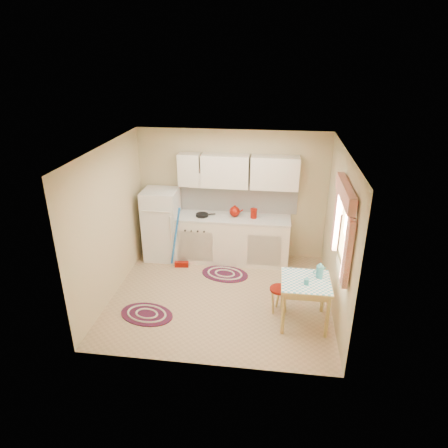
{
  "coord_description": "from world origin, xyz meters",
  "views": [
    {
      "loc": [
        0.8,
        -5.61,
        3.81
      ],
      "look_at": [
        0.02,
        0.25,
        1.22
      ],
      "focal_mm": 32.0,
      "sensor_mm": 36.0,
      "label": 1
    }
  ],
  "objects_px": {
    "fridge": "(162,225)",
    "table": "(304,302)",
    "stool": "(279,300)",
    "base_cabinets": "(230,240)"
  },
  "relations": [
    {
      "from": "table",
      "to": "stool",
      "type": "distance_m",
      "value": 0.46
    },
    {
      "from": "table",
      "to": "stool",
      "type": "bearing_deg",
      "value": 147.8
    },
    {
      "from": "base_cabinets",
      "to": "stool",
      "type": "xyz_separation_m",
      "value": [
        0.96,
        -1.58,
        -0.23
      ]
    },
    {
      "from": "fridge",
      "to": "table",
      "type": "distance_m",
      "value": 3.21
    },
    {
      "from": "stool",
      "to": "table",
      "type": "bearing_deg",
      "value": -32.2
    },
    {
      "from": "fridge",
      "to": "base_cabinets",
      "type": "bearing_deg",
      "value": 2.16
    },
    {
      "from": "fridge",
      "to": "base_cabinets",
      "type": "xyz_separation_m",
      "value": [
        1.33,
        0.05,
        -0.26
      ]
    },
    {
      "from": "base_cabinets",
      "to": "table",
      "type": "xyz_separation_m",
      "value": [
        1.33,
        -1.81,
        -0.08
      ]
    },
    {
      "from": "base_cabinets",
      "to": "stool",
      "type": "bearing_deg",
      "value": -58.74
    },
    {
      "from": "table",
      "to": "stool",
      "type": "xyz_separation_m",
      "value": [
        -0.37,
        0.23,
        -0.15
      ]
    }
  ]
}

